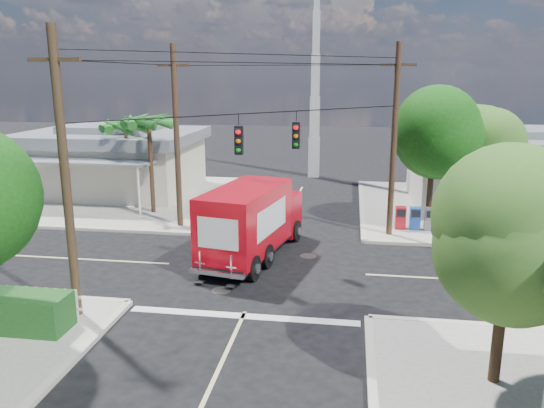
# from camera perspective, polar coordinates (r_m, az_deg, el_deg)

# --- Properties ---
(ground) EXTENTS (120.00, 120.00, 0.00)m
(ground) POSITION_cam_1_polar(r_m,az_deg,el_deg) (21.40, -0.80, -7.00)
(ground) COLOR black
(ground) RESTS_ON ground
(sidewalk_ne) EXTENTS (14.12, 14.12, 0.14)m
(sidewalk_ne) POSITION_cam_1_polar(r_m,az_deg,el_deg) (32.43, 21.87, -0.63)
(sidewalk_ne) COLOR gray
(sidewalk_ne) RESTS_ON ground
(sidewalk_nw) EXTENTS (14.12, 14.12, 0.14)m
(sidewalk_nw) POSITION_cam_1_polar(r_m,az_deg,el_deg) (34.55, -15.85, 0.69)
(sidewalk_nw) COLOR gray
(sidewalk_nw) RESTS_ON ground
(road_markings) EXTENTS (32.00, 32.00, 0.01)m
(road_markings) POSITION_cam_1_polar(r_m,az_deg,el_deg) (20.05, -1.49, -8.47)
(road_markings) COLOR beige
(road_markings) RESTS_ON ground
(building_ne) EXTENTS (11.80, 10.20, 4.50)m
(building_ne) POSITION_cam_1_polar(r_m,az_deg,el_deg) (33.43, 24.51, 3.47)
(building_ne) COLOR white
(building_ne) RESTS_ON sidewalk_ne
(building_nw) EXTENTS (10.80, 10.20, 4.30)m
(building_nw) POSITION_cam_1_polar(r_m,az_deg,el_deg) (36.04, -16.68, 4.64)
(building_nw) COLOR beige
(building_nw) RESTS_ON sidewalk_nw
(radio_tower) EXTENTS (0.80, 0.80, 17.00)m
(radio_tower) POSITION_cam_1_polar(r_m,az_deg,el_deg) (39.88, 4.65, 10.95)
(radio_tower) COLOR silver
(radio_tower) RESTS_ON ground
(tree_ne_front) EXTENTS (4.21, 4.14, 6.66)m
(tree_ne_front) POSITION_cam_1_polar(r_m,az_deg,el_deg) (26.93, 17.05, 7.16)
(tree_ne_front) COLOR #422D1C
(tree_ne_front) RESTS_ON sidewalk_ne
(tree_ne_back) EXTENTS (3.77, 3.66, 5.82)m
(tree_ne_back) POSITION_cam_1_polar(r_m,az_deg,el_deg) (29.62, 21.38, 6.25)
(tree_ne_back) COLOR #422D1C
(tree_ne_back) RESTS_ON sidewalk_ne
(tree_se) EXTENTS (3.67, 3.54, 5.62)m
(tree_se) POSITION_cam_1_polar(r_m,az_deg,el_deg) (13.52, 24.30, -2.73)
(tree_se) COLOR #422D1C
(tree_se) RESTS_ON sidewalk_se
(palm_nw_front) EXTENTS (3.01, 3.08, 5.59)m
(palm_nw_front) POSITION_cam_1_polar(r_m,az_deg,el_deg) (29.40, -13.12, 8.46)
(palm_nw_front) COLOR #422D1C
(palm_nw_front) RESTS_ON sidewalk_nw
(palm_nw_back) EXTENTS (3.01, 3.08, 5.19)m
(palm_nw_back) POSITION_cam_1_polar(r_m,az_deg,el_deg) (31.58, -15.49, 7.99)
(palm_nw_back) COLOR #422D1C
(palm_nw_back) RESTS_ON sidewalk_nw
(utility_poles) EXTENTS (12.00, 10.68, 9.00)m
(utility_poles) POSITION_cam_1_polar(r_m,az_deg,el_deg) (22.08, -4.25, 6.15)
(utility_poles) COLOR #473321
(utility_poles) RESTS_ON ground
(vending_boxes) EXTENTS (1.90, 0.50, 1.10)m
(vending_boxes) POSITION_cam_1_polar(r_m,az_deg,el_deg) (27.03, 15.13, -1.50)
(vending_boxes) COLOR #AE121E
(vending_boxes) RESTS_ON sidewalk_ne
(delivery_truck) EXTENTS (3.57, 7.55, 3.15)m
(delivery_truck) POSITION_cam_1_polar(r_m,az_deg,el_deg) (22.30, -2.15, -1.82)
(delivery_truck) COLOR black
(delivery_truck) RESTS_ON ground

